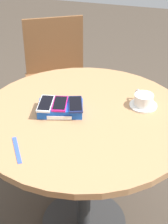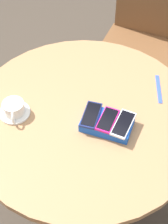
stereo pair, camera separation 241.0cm
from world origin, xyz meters
name	(u,v)px [view 2 (the right image)]	position (x,y,z in m)	size (l,w,h in m)	color
ground_plane	(84,196)	(0.00, 0.00, 0.00)	(8.00, 8.00, 0.00)	#42382D
round_table	(84,133)	(0.00, 0.00, 0.60)	(0.99, 0.99, 0.72)	#2D2D2D
phone_box	(108,123)	(-0.11, 0.00, 0.75)	(0.23, 0.17, 0.04)	blue
phone_white	(123,124)	(-0.18, -0.02, 0.77)	(0.08, 0.15, 0.01)	silver
phone_magenta	(108,120)	(-0.11, 0.00, 0.77)	(0.09, 0.14, 0.01)	#D11975
phone_navy	(91,115)	(-0.04, 0.01, 0.77)	(0.10, 0.15, 0.01)	navy
saucer	(15,112)	(0.25, 0.15, 0.73)	(0.13, 0.13, 0.01)	silver
coffee_cup	(14,108)	(0.25, 0.16, 0.76)	(0.10, 0.11, 0.06)	silver
lanyard_strap	(159,89)	(-0.19, -0.31, 0.73)	(0.17, 0.02, 0.00)	blue
chair_far_side	(140,43)	(0.15, -0.84, 0.47)	(0.52, 0.52, 0.89)	brown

